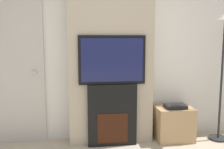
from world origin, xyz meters
TOP-DOWN VIEW (x-y plane):
  - wall_back at (0.00, 2.03)m, footprint 6.00×0.06m
  - chimney_breast at (0.00, 1.85)m, footprint 1.16×0.29m
  - fireplace at (0.00, 1.70)m, footprint 0.67×0.15m
  - television at (0.00, 1.70)m, footprint 0.90×0.07m
  - floor_lamp at (1.57, 1.68)m, footprint 0.27×0.27m
  - media_stand at (0.91, 1.75)m, footprint 0.53×0.39m
  - entry_door at (-1.35, 1.97)m, footprint 0.86×0.09m

SIDE VIEW (x-z plane):
  - media_stand at x=0.91m, z-range -0.02..0.52m
  - fireplace at x=0.00m, z-range 0.00..0.85m
  - entry_door at x=-1.35m, z-range 0.00..2.09m
  - floor_lamp at x=1.57m, z-range 0.23..2.05m
  - television at x=0.00m, z-range 0.85..1.51m
  - wall_back at x=0.00m, z-range 0.00..2.70m
  - chimney_breast at x=0.00m, z-range 0.00..2.70m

